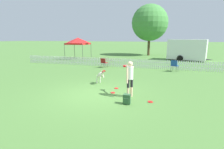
# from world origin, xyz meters

# --- Properties ---
(ground_plane) EXTENTS (240.00, 240.00, 0.00)m
(ground_plane) POSITION_xyz_m (0.00, 0.00, 0.00)
(ground_plane) COLOR #4C7A38
(handler_person) EXTENTS (0.68, 1.03, 1.64)m
(handler_person) POSITION_xyz_m (1.57, 0.17, 1.03)
(handler_person) COLOR beige
(handler_person) RESTS_ON ground_plane
(leaping_dog) EXTENTS (0.86, 0.75, 0.89)m
(leaping_dog) POSITION_xyz_m (-0.49, 1.89, 0.53)
(leaping_dog) COLOR beige
(leaping_dog) RESTS_ON ground_plane
(frisbee_near_handler) EXTENTS (0.21, 0.21, 0.02)m
(frisbee_near_handler) POSITION_xyz_m (2.57, -0.25, 0.01)
(frisbee_near_handler) COLOR red
(frisbee_near_handler) RESTS_ON ground_plane
(frisbee_near_dog) EXTENTS (0.21, 0.21, 0.02)m
(frisbee_near_dog) POSITION_xyz_m (0.69, 0.47, 0.01)
(frisbee_near_dog) COLOR red
(frisbee_near_dog) RESTS_ON ground_plane
(frisbee_midfield) EXTENTS (0.21, 0.21, 0.02)m
(frisbee_midfield) POSITION_xyz_m (0.64, 1.27, 0.01)
(frisbee_midfield) COLOR red
(frisbee_midfield) RESTS_ON ground_plane
(backpack_on_grass) EXTENTS (0.29, 0.26, 0.41)m
(backpack_on_grass) POSITION_xyz_m (1.67, -0.76, 0.20)
(backpack_on_grass) COLOR #2D5633
(backpack_on_grass) RESTS_ON ground_plane
(picket_fence) EXTENTS (22.19, 0.04, 0.80)m
(picket_fence) POSITION_xyz_m (-0.00, 8.06, 0.40)
(picket_fence) COLOR white
(picket_fence) RESTS_ON ground_plane
(folding_chair_blue_left) EXTENTS (0.67, 0.68, 0.92)m
(folding_chair_blue_left) POSITION_xyz_m (3.74, 7.20, 0.55)
(folding_chair_blue_left) COLOR #333338
(folding_chair_blue_left) RESTS_ON ground_plane
(folding_chair_center) EXTENTS (0.59, 0.61, 0.86)m
(folding_chair_center) POSITION_xyz_m (-2.28, 7.34, 0.51)
(folding_chair_center) COLOR #333338
(folding_chair_center) RESTS_ON ground_plane
(canopy_tent_main) EXTENTS (2.46, 2.46, 2.68)m
(canopy_tent_main) POSITION_xyz_m (-7.56, 12.47, 2.25)
(canopy_tent_main) COLOR #333338
(canopy_tent_main) RESTS_ON ground_plane
(equipment_trailer) EXTENTS (5.07, 3.10, 2.47)m
(equipment_trailer) POSITION_xyz_m (5.36, 15.05, 1.30)
(equipment_trailer) COLOR white
(equipment_trailer) RESTS_ON ground_plane
(tree_left_grove) EXTENTS (5.32, 5.32, 7.50)m
(tree_left_grove) POSITION_xyz_m (0.41, 19.99, 4.83)
(tree_left_grove) COLOR #4C3823
(tree_left_grove) RESTS_ON ground_plane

